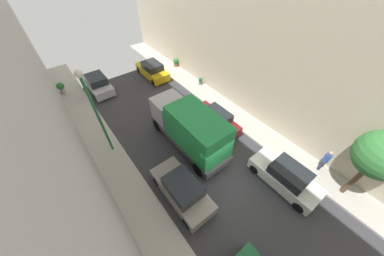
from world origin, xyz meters
TOP-DOWN VIEW (x-y plane):
  - ground at (0.00, 0.00)m, footprint 32.00×32.00m
  - sidewalk_left at (-5.00, 0.00)m, footprint 2.00×44.00m
  - sidewalk_right at (5.00, 0.00)m, footprint 2.00×44.00m
  - parked_car_left_3 at (-2.70, 0.84)m, footprint 1.78×4.20m
  - parked_car_left_4 at (-2.70, 14.62)m, footprint 1.78×4.20m
  - parked_car_right_0 at (2.70, -2.28)m, footprint 1.78×4.20m
  - parked_car_right_1 at (2.70, 3.99)m, footprint 1.78×4.20m
  - parked_car_right_2 at (2.70, 13.61)m, footprint 1.78×4.20m
  - delivery_truck at (0.00, 3.64)m, footprint 2.26×6.60m
  - pedestrian at (5.41, -3.18)m, footprint 0.40×0.36m
  - street_tree_1 at (4.96, -4.85)m, footprint 2.43×2.43m
  - potted_plant_1 at (-5.62, 16.12)m, footprint 0.66×0.66m
  - potted_plant_2 at (5.57, 9.18)m, footprint 0.39×0.39m
  - potted_plant_3 at (5.77, 13.73)m, footprint 0.59×0.59m
  - lamp_post at (-4.60, 6.66)m, footprint 0.44×0.44m

SIDE VIEW (x-z plane):
  - ground at x=0.00m, z-range 0.00..0.00m
  - sidewalk_left at x=-5.00m, z-range 0.00..0.15m
  - sidewalk_right at x=5.00m, z-range 0.00..0.15m
  - potted_plant_2 at x=5.57m, z-range 0.18..0.89m
  - potted_plant_3 at x=5.77m, z-range 0.18..1.06m
  - parked_car_left_3 at x=-2.70m, z-range -0.06..1.50m
  - parked_car_left_4 at x=-2.70m, z-range -0.06..1.50m
  - parked_car_right_0 at x=2.70m, z-range -0.06..1.50m
  - parked_car_right_1 at x=2.70m, z-range -0.06..1.50m
  - parked_car_right_2 at x=2.70m, z-range -0.06..1.50m
  - potted_plant_1 at x=-5.62m, z-range 0.24..1.27m
  - pedestrian at x=5.41m, z-range 0.21..1.93m
  - delivery_truck at x=0.00m, z-range 0.10..3.48m
  - street_tree_1 at x=4.96m, z-range 1.28..6.03m
  - lamp_post at x=-4.60m, z-range 1.06..7.22m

